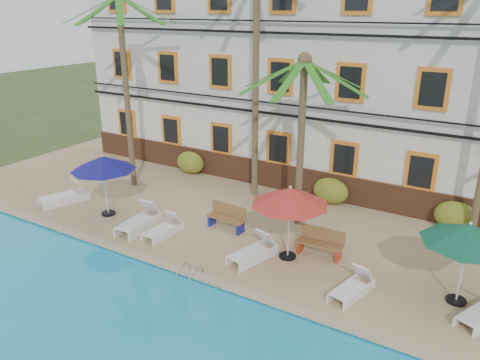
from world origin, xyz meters
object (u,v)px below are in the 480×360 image
Objects in this scene: umbrella_blue at (103,164)px; lounger_b at (140,220)px; umbrella_red at (290,197)px; lounger_c at (164,228)px; palm_c at (302,115)px; bench_right at (321,242)px; bench_left at (227,217)px; lounger_e at (352,287)px; pool_ladder at (190,276)px; umbrella_green at (469,234)px; lounger_a at (65,195)px; lounger_d at (254,251)px; palm_a at (124,66)px; palm_b at (256,46)px.

umbrella_blue is 2.65m from lounger_b.
umbrella_red reaches higher than lounger_c.
bench_right is at bearing -47.80° from palm_c.
palm_c is at bearing 40.84° from bench_left.
umbrella_red is 1.46× the size of lounger_e.
palm_c is 6.73m from pool_ladder.
umbrella_green is (5.11, 0.20, -0.05)m from umbrella_red.
lounger_a is 1.08× the size of lounger_d.
palm_a is 8.26m from palm_c.
lounger_d is 1.28× the size of bench_right.
pool_ladder is at bearing -128.31° from umbrella_red.
bench_left is at bearing -139.16° from palm_c.
umbrella_blue reaches higher than lounger_a.
lounger_c is 7.02m from lounger_e.
palm_b reaches higher than lounger_a.
lounger_b reaches higher than lounger_e.
lounger_a is at bearing -176.74° from umbrella_green.
umbrella_blue is at bearing -171.12° from bench_right.
lounger_a is (-15.12, -0.86, -1.80)m from umbrella_green.
palm_a is 4.87× the size of lounger_e.
palm_a is at bearing 165.28° from umbrella_red.
lounger_c is 1.12× the size of bench_right.
lounger_e is (3.32, -3.50, -3.92)m from palm_c.
umbrella_blue is 3.04m from lounger_a.
palm_a reaches higher than umbrella_green.
umbrella_green is at bearing -24.51° from palm_b.
lounger_b is at bearing -178.81° from lounger_c.
palm_a is at bearing 171.27° from umbrella_green.
lounger_b reaches higher than lounger_a.
lounger_d is (3.61, 0.19, 0.03)m from lounger_c.
umbrella_green is (8.72, -3.98, -4.17)m from palm_b.
umbrella_green is 4.60m from bench_right.
palm_a reaches higher than lounger_b.
lounger_b is 6.69m from bench_right.
lounger_c is at bearing -1.97° from lounger_a.
lounger_d is at bearing -171.83° from umbrella_green.
lounger_b is 1.14m from lounger_c.
lounger_d is 2.62× the size of pool_ladder.
palm_b is at bearing 102.56° from bench_left.
lounger_e is (12.51, -0.30, -0.05)m from lounger_a.
lounger_c is at bearing -177.05° from lounger_d.
bench_right is at bearing 134.80° from lounger_e.
bench_left is at bearing 11.41° from lounger_a.
bench_left reaches higher than lounger_e.
lounger_b is 2.78× the size of pool_ladder.
pool_ladder is at bearing -19.81° from umbrella_blue.
lounger_d is at bearing -20.55° from palm_a.
umbrella_green is at bearing 8.17° from lounger_d.
bench_right is (0.85, 0.70, -1.68)m from umbrella_red.
lounger_e is (6.11, -5.14, -6.02)m from palm_b.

